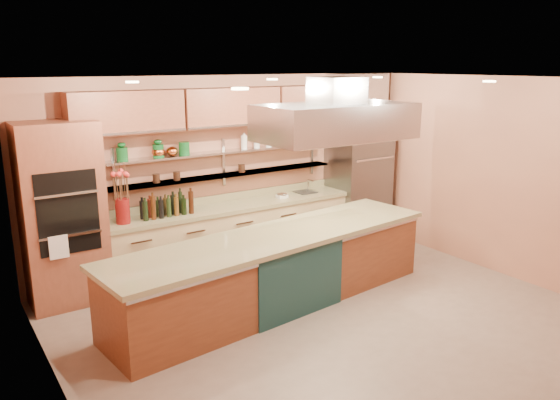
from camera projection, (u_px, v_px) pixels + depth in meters
floor at (327, 318)px, 6.56m from camera, size 6.00×5.00×0.02m
ceiling at (333, 79)px, 5.87m from camera, size 6.00×5.00×0.02m
wall_back at (226, 170)px, 8.23m from camera, size 6.00×0.04×2.80m
wall_front at (533, 273)px, 4.20m from camera, size 6.00×0.04×2.80m
wall_left at (52, 255)px, 4.60m from camera, size 0.04×5.00×2.80m
wall_right at (493, 175)px, 7.82m from camera, size 0.04×5.00×2.80m
oven_stack at (63, 215)px, 6.72m from camera, size 0.95×0.64×2.30m
refrigerator at (358, 179)px, 9.29m from camera, size 0.95×0.72×2.10m
back_counter at (234, 235)px, 8.19m from camera, size 3.84×0.64×0.93m
wall_shelf_lower at (227, 175)px, 8.11m from camera, size 3.60×0.26×0.03m
wall_shelf_upper at (227, 152)px, 8.02m from camera, size 3.60×0.26×0.03m
upper_cabinets at (230, 107)px, 7.85m from camera, size 4.60×0.36×0.55m
range_hood at (336, 122)px, 6.87m from camera, size 2.00×1.00×0.45m
ceiling_downlights at (321, 81)px, 6.04m from camera, size 4.00×2.80×0.02m
island at (276, 270)px, 6.82m from camera, size 4.46×1.43×0.92m
flower_vase at (123, 211)px, 7.10m from camera, size 0.22×0.22×0.33m
oil_bottle_cluster at (167, 207)px, 7.44m from camera, size 0.80×0.30×0.25m
kitchen_scale at (282, 195)px, 8.48m from camera, size 0.18×0.15×0.09m
bar_faucet at (308, 186)px, 8.85m from camera, size 0.03×0.03×0.20m
copper_kettle at (172, 151)px, 7.55m from camera, size 0.20×0.20×0.13m
green_canister at (184, 148)px, 7.64m from camera, size 0.19×0.19×0.18m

